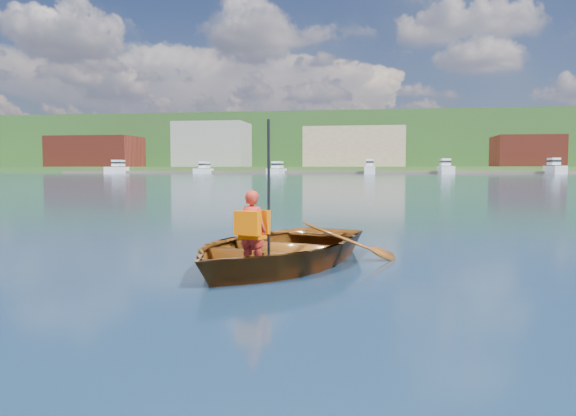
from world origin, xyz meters
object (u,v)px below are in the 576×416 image
at_px(rowboat, 277,248).
at_px(child_paddler, 253,228).
at_px(marina_yachts, 398,169).
at_px(dock, 332,172).

xyz_separation_m(rowboat, child_paddler, (-0.14, -0.90, 0.37)).
relative_size(rowboat, marina_yachts, 0.03).
relative_size(child_paddler, marina_yachts, 0.01).
xyz_separation_m(rowboat, marina_yachts, (6.95, 144.11, 1.15)).
bearing_deg(dock, child_paddler, -85.84).
distance_m(rowboat, dock, 149.21).
distance_m(child_paddler, dock, 150.10).
relative_size(dock, marina_yachts, 1.13).
bearing_deg(rowboat, child_paddler, -98.83).
bearing_deg(dock, rowboat, -85.76).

